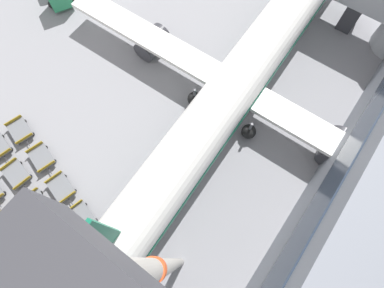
# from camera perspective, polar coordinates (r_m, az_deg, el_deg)

# --- Properties ---
(jet_bridge) EXTENTS (14.15, 4.79, 6.44)m
(jet_bridge) POSITION_cam_1_polar(r_m,az_deg,el_deg) (37.81, 32.20, 21.70)
(jet_bridge) COLOR #B2B5BA
(jet_bridge) RESTS_ON ground_plane
(airplane) EXTENTS (38.85, 44.72, 11.94)m
(airplane) POSITION_cam_1_polar(r_m,az_deg,el_deg) (28.45, 9.84, 12.96)
(airplane) COLOR white
(airplane) RESTS_ON ground_plane
(baggage_dolly_row_near_col_c) EXTENTS (3.26, 2.22, 0.92)m
(baggage_dolly_row_near_col_c) POSITION_cam_1_polar(r_m,az_deg,el_deg) (30.49, -31.76, -12.96)
(baggage_dolly_row_near_col_c) COLOR slate
(baggage_dolly_row_near_col_c) RESTS_ON ground_plane
(baggage_dolly_row_near_col_d) EXTENTS (3.26, 2.22, 0.92)m
(baggage_dolly_row_near_col_d) POSITION_cam_1_polar(r_m,az_deg,el_deg) (29.24, -28.73, -18.75)
(baggage_dolly_row_near_col_d) COLOR slate
(baggage_dolly_row_near_col_d) RESTS_ON ground_plane
(baggage_dolly_row_mid_a_col_b) EXTENTS (3.25, 2.11, 0.92)m
(baggage_dolly_row_mid_a_col_b) POSITION_cam_1_polar(r_m,az_deg,el_deg) (31.25, -30.44, -4.98)
(baggage_dolly_row_mid_a_col_b) COLOR slate
(baggage_dolly_row_mid_a_col_b) RESTS_ON ground_plane
(baggage_dolly_row_mid_a_col_c) EXTENTS (3.26, 2.29, 0.92)m
(baggage_dolly_row_mid_a_col_c) POSITION_cam_1_polar(r_m,az_deg,el_deg) (29.63, -27.51, -10.27)
(baggage_dolly_row_mid_a_col_c) COLOR slate
(baggage_dolly_row_mid_a_col_c) RESTS_ON ground_plane
(baggage_dolly_row_mid_a_col_d) EXTENTS (3.26, 2.25, 0.92)m
(baggage_dolly_row_mid_a_col_d) POSITION_cam_1_polar(r_m,az_deg,el_deg) (28.38, -24.26, -16.10)
(baggage_dolly_row_mid_a_col_d) COLOR slate
(baggage_dolly_row_mid_a_col_d) RESTS_ON ground_plane
(baggage_dolly_row_mid_a_col_e) EXTENTS (3.26, 2.27, 0.92)m
(baggage_dolly_row_mid_a_col_e) POSITION_cam_1_polar(r_m,az_deg,el_deg) (27.51, -20.24, -22.15)
(baggage_dolly_row_mid_a_col_e) COLOR slate
(baggage_dolly_row_mid_a_col_e) RESTS_ON ground_plane
(baggage_dolly_row_mid_b_col_a) EXTENTS (3.26, 2.31, 0.92)m
(baggage_dolly_row_mid_b_col_a) POSITION_cam_1_polar(r_m,az_deg,el_deg) (32.77, -29.94, 2.23)
(baggage_dolly_row_mid_b_col_a) COLOR slate
(baggage_dolly_row_mid_b_col_a) RESTS_ON ground_plane
(baggage_dolly_row_mid_b_col_b) EXTENTS (3.26, 2.31, 0.92)m
(baggage_dolly_row_mid_b_col_b) POSITION_cam_1_polar(r_m,az_deg,el_deg) (30.71, -26.75, -2.34)
(baggage_dolly_row_mid_b_col_b) COLOR slate
(baggage_dolly_row_mid_b_col_b) RESTS_ON ground_plane
(baggage_dolly_row_mid_b_col_c) EXTENTS (3.26, 2.25, 0.92)m
(baggage_dolly_row_mid_b_col_c) POSITION_cam_1_polar(r_m,az_deg,el_deg) (29.08, -23.65, -7.66)
(baggage_dolly_row_mid_b_col_c) COLOR slate
(baggage_dolly_row_mid_b_col_c) RESTS_ON ground_plane
(baggage_dolly_row_mid_b_col_d) EXTENTS (3.26, 2.26, 0.92)m
(baggage_dolly_row_mid_b_col_d) POSITION_cam_1_polar(r_m,az_deg,el_deg) (27.87, -20.22, -13.00)
(baggage_dolly_row_mid_b_col_d) COLOR slate
(baggage_dolly_row_mid_b_col_d) RESTS_ON ground_plane
(baggage_dolly_row_mid_b_col_e) EXTENTS (3.26, 2.27, 0.92)m
(baggage_dolly_row_mid_b_col_e) POSITION_cam_1_polar(r_m,az_deg,el_deg) (26.94, -15.88, -19.68)
(baggage_dolly_row_mid_b_col_e) COLOR slate
(baggage_dolly_row_mid_b_col_e) RESTS_ON ground_plane
(apron_light_mast) EXTENTS (2.00, 0.70, 23.83)m
(apron_light_mast) POSITION_cam_1_polar(r_m,az_deg,el_deg) (13.04, -4.45, -22.09)
(apron_light_mast) COLOR #ADA89E
(apron_light_mast) RESTS_ON ground_plane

